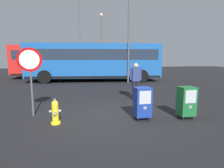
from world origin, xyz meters
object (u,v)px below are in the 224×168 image
Objects in this scene: newspaper_box_primary at (142,102)px; street_light_near_right at (129,28)px; fire_hydrant at (55,112)px; street_light_far_left at (79,23)px; stop_sign at (30,68)px; bus_far at (70,60)px; bus_near at (94,60)px; pedestrian at (136,79)px; street_light_near_left at (101,40)px; newspaper_box_secondary at (186,101)px.

street_light_near_right is at bearing 75.64° from newspaper_box_primary.
fire_hydrant is 0.09× the size of street_light_far_left.
street_light_far_left reaches higher than stop_sign.
bus_near is at bearing -65.18° from bus_far.
street_light_near_left is (0.19, 11.09, 2.79)m from pedestrian.
street_light_near_right reaches higher than fire_hydrant.
bus_near is 1.23× the size of street_light_far_left.
bus_near is (-1.05, 7.04, 0.76)m from pedestrian.
street_light_near_left is (0.90, 13.71, 3.16)m from newspaper_box_primary.
newspaper_box_primary is 13.63m from bus_far.
newspaper_box_secondary is 0.46× the size of stop_sign.
street_light_near_left is at bearing 71.22° from stop_sign.
street_light_near_right reaches higher than bus_far.
bus_near is 3.76m from street_light_near_right.
street_light_far_left reaches higher than fire_hydrant.
bus_far is at bearing 99.93° from newspaper_box_primary.
street_light_near_right is (4.65, 7.82, 3.76)m from fire_hydrant.
street_light_near_left is (3.50, 13.50, 3.38)m from fire_hydrant.
newspaper_box_primary is at bearing -83.59° from bus_far.
newspaper_box_primary is 2.74m from pedestrian.
street_light_near_right is (4.40, -5.35, 2.40)m from bus_far.
bus_far is (1.04, 12.27, 0.11)m from stop_sign.
street_light_near_right reaches higher than street_light_near_left.
street_light_near_left is at bearing 43.28° from street_light_far_left.
street_light_near_left is at bearing 86.23° from newspaper_box_primary.
street_light_near_right is (5.44, 6.92, 2.51)m from stop_sign.
newspaper_box_secondary is 2.92m from pedestrian.
newspaper_box_secondary is at bearing -5.85° from fire_hydrant.
newspaper_box_primary is 1.00× the size of newspaper_box_secondary.
bus_near is at bearing 145.65° from street_light_near_right.
pedestrian is at bearing -77.65° from bus_far.
newspaper_box_primary is at bearing 171.89° from newspaper_box_secondary.
street_light_far_left is (-2.12, 8.92, 4.01)m from pedestrian.
fire_hydrant is 0.73× the size of newspaper_box_secondary.
street_light_near_right is (1.15, -5.68, 0.38)m from street_light_near_left.
fire_hydrant is 0.45× the size of pedestrian.
fire_hydrant is 0.07× the size of bus_far.
fire_hydrant is at bearing -143.97° from pedestrian.
street_light_near_right is at bearing -27.07° from bus_near.
bus_far reaches higher than newspaper_box_primary.
newspaper_box_secondary is 0.14× the size of street_light_near_right.
street_light_far_left is (-1.40, 11.53, 4.38)m from newspaper_box_primary.
street_light_near_left is at bearing 89.04° from pedestrian.
bus_near reaches higher than stop_sign.
street_light_far_left is (-2.31, -2.17, 1.22)m from street_light_near_left.
pedestrian is at bearing -74.20° from bus_near.
street_light_near_left is 3.40m from street_light_far_left.
stop_sign is 0.26× the size of street_light_far_left.
stop_sign is at bearing -100.74° from street_light_far_left.
newspaper_box_secondary is 12.83m from street_light_far_left.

